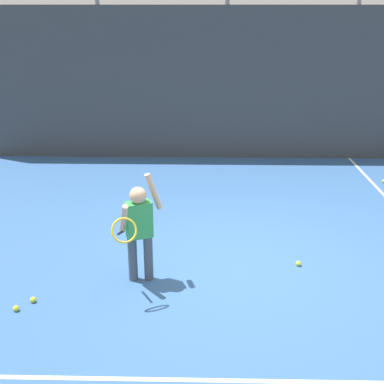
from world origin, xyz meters
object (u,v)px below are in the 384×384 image
Objects in this scene: tennis_player at (139,226)px; tennis_ball_5 at (384,181)px; tennis_ball_4 at (33,300)px; tennis_ball_6 at (298,263)px; tennis_ball_3 at (16,308)px.

tennis_player is 20.46× the size of tennis_ball_5.
tennis_ball_4 is 3.29m from tennis_ball_6.
tennis_ball_3 and tennis_ball_6 have the same top height.
tennis_ball_3 is 3.46m from tennis_ball_6.
tennis_ball_6 is (1.99, 0.40, -0.69)m from tennis_player.
tennis_ball_4 is at bearing -163.91° from tennis_ball_6.
tennis_ball_3 is 1.00× the size of tennis_ball_5.
tennis_ball_5 and tennis_ball_6 have the same top height.
tennis_ball_4 is at bearing -178.56° from tennis_player.
tennis_ball_6 is (3.16, 0.91, 0.00)m from tennis_ball_4.
tennis_ball_4 is (0.13, 0.17, 0.00)m from tennis_ball_3.
tennis_player reaches higher than tennis_ball_5.
tennis_ball_3 and tennis_ball_5 have the same top height.
tennis_ball_3 is 1.00× the size of tennis_ball_6.
tennis_player is 5.56m from tennis_ball_5.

